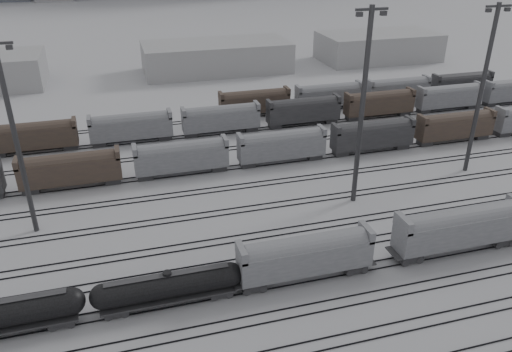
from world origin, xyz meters
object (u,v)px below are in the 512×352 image
object	(u,v)px
hopper_car_b	(460,226)
light_mast_c	(362,105)
tank_car_b	(168,286)
hopper_car_a	(305,254)

from	to	relation	value
hopper_car_b	light_mast_c	bearing A→B (deg)	112.51
tank_car_b	hopper_car_b	size ratio (longest dim) A/B	0.96
hopper_car_b	light_mast_c	world-z (taller)	light_mast_c
light_mast_c	hopper_car_a	bearing A→B (deg)	-131.49
tank_car_b	hopper_car_b	bearing A→B (deg)	0.00
hopper_car_b	light_mast_c	xyz separation A→B (m)	(-6.36, 15.33, 10.97)
hopper_car_b	tank_car_b	bearing A→B (deg)	180.00
hopper_car_a	hopper_car_b	distance (m)	19.92
tank_car_b	hopper_car_a	xyz separation A→B (m)	(15.31, 0.00, 1.12)
tank_car_b	light_mast_c	distance (m)	34.94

